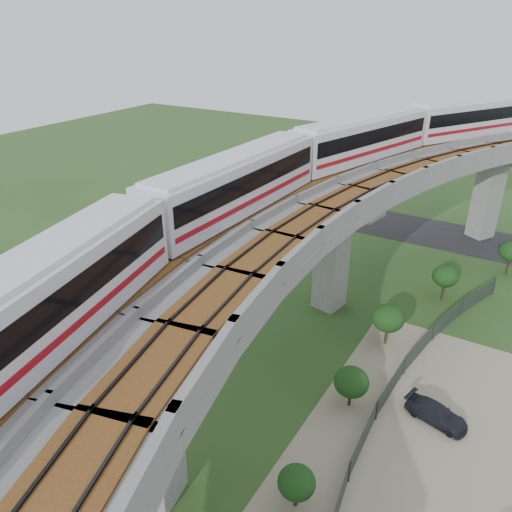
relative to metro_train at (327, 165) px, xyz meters
name	(u,v)px	position (x,y,z in m)	size (l,w,h in m)	color
ground	(253,372)	(-0.92, -8.24, -12.31)	(160.00, 160.00, 0.00)	#2A5120
dirt_lot	(468,485)	(13.08, -10.24, -12.29)	(18.00, 26.00, 0.04)	gray
asphalt_road	(390,224)	(-0.92, 21.76, -12.29)	(60.00, 8.00, 0.03)	#232326
viaduct	(312,265)	(2.92, -8.24, -3.26)	(19.58, 73.98, 11.40)	#99968E
metro_train	(327,165)	(0.00, 0.00, 0.00)	(14.96, 60.72, 3.64)	silver
fence	(398,418)	(8.83, -8.24, -11.56)	(3.87, 38.73, 1.50)	#2D382D
tree_0	(511,252)	(11.82, 15.43, -9.98)	(2.13, 2.13, 3.24)	#382314
tree_1	(445,276)	(7.72, 7.91, -10.13)	(2.11, 2.11, 3.08)	#382314
tree_2	(388,318)	(5.65, -0.62, -10.13)	(2.31, 2.31, 3.16)	#382314
tree_3	(351,382)	(5.76, -7.92, -10.51)	(2.12, 2.12, 2.71)	#382314
tree_4	(297,482)	(6.09, -15.76, -10.72)	(1.85, 1.85, 2.38)	#382314
car_dark	(436,413)	(10.59, -6.54, -11.74)	(1.49, 3.66, 1.06)	black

